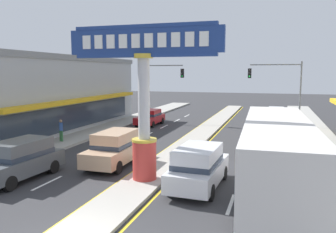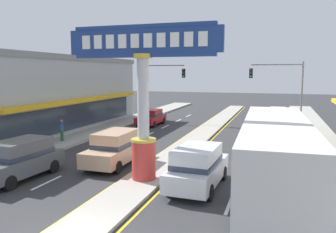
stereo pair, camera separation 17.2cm
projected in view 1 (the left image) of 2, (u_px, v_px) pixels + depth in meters
name	position (u px, v px, depth m)	size (l,w,h in m)	color
median_strip	(198.00, 137.00, 27.20)	(1.97, 52.00, 0.14)	#A39E93
sidewalk_left	(85.00, 135.00, 28.01)	(2.91, 60.00, 0.18)	#9E9B93
sidewalk_right	(324.00, 149.00, 22.60)	(2.91, 60.00, 0.18)	#9E9B93
lane_markings	(194.00, 141.00, 25.93)	(8.71, 52.00, 0.01)	silver
district_sign	(144.00, 97.00, 15.71)	(7.38, 1.18, 7.17)	#B7332D
storefront_left	(36.00, 94.00, 30.30)	(9.82, 22.69, 6.60)	#999EA3
traffic_light_left_side	(156.00, 81.00, 35.81)	(4.86, 0.46, 6.20)	slate
traffic_light_right_side	(281.00, 82.00, 31.85)	(4.86, 0.46, 6.20)	slate
sedan_near_right_lane	(150.00, 117.00, 33.56)	(1.88, 4.32, 1.53)	maroon
suv_far_right_lane	(20.00, 159.00, 16.51)	(2.16, 4.70, 1.90)	#4C5156
suv_near_left_lane	(115.00, 148.00, 19.01)	(1.97, 4.60, 1.90)	tan
bus_mid_left_lane	(277.00, 155.00, 13.74)	(2.94, 11.29, 3.26)	silver
sedan_far_left_oncoming	(276.00, 114.00, 35.89)	(1.85, 4.30, 1.53)	silver
suv_kerb_right	(199.00, 166.00, 15.25)	(2.11, 4.67, 1.90)	silver
pedestrian_near_kerb	(61.00, 129.00, 24.72)	(0.43, 0.45, 1.59)	#336B3D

